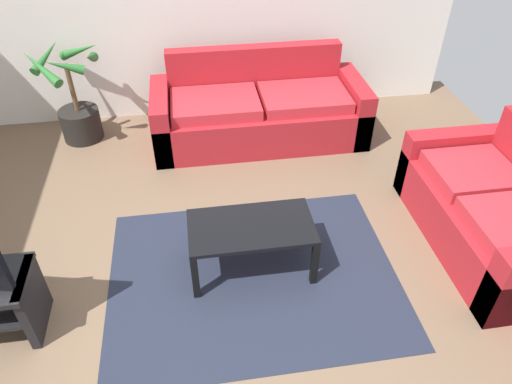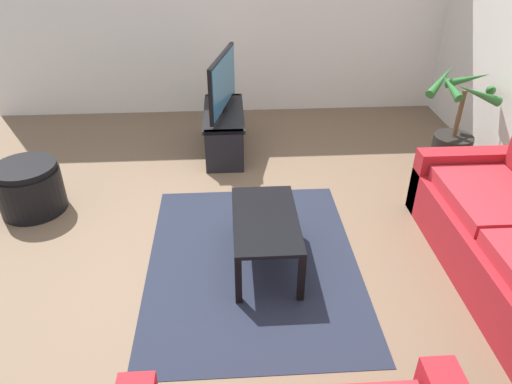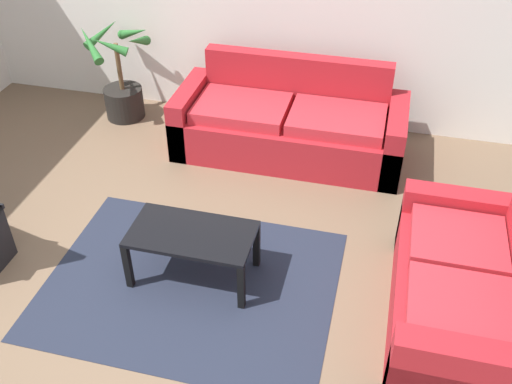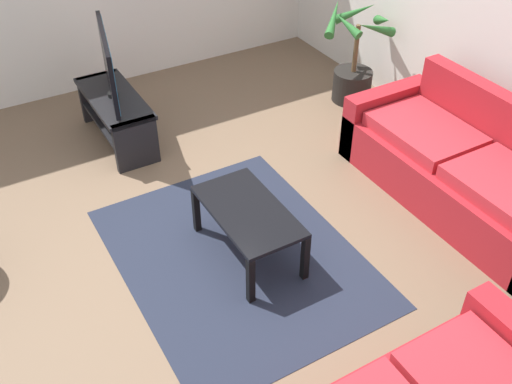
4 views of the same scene
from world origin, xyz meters
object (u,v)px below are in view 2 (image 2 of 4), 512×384
(tv_stand, at_px, (224,125))
(potted_palm, at_px, (455,133))
(tv, at_px, (223,82))
(ottoman, at_px, (30,188))
(coffee_table, at_px, (265,224))

(tv_stand, bearing_deg, potted_palm, 78.91)
(tv_stand, bearing_deg, tv, 76.74)
(tv_stand, bearing_deg, ottoman, -58.11)
(coffee_table, bearing_deg, potted_palm, 125.50)
(coffee_table, bearing_deg, tv_stand, -171.24)
(tv_stand, height_order, tv, tv)
(tv, height_order, ottoman, tv)
(tv_stand, relative_size, ottoman, 1.85)
(tv, distance_m, ottoman, 2.23)
(tv, bearing_deg, potted_palm, 78.91)
(potted_palm, xyz_separation_m, ottoman, (0.64, -4.31, -0.14))
(ottoman, bearing_deg, coffee_table, 66.96)
(tv_stand, xyz_separation_m, tv, (0.00, 0.00, 0.51))
(tv, xyz_separation_m, ottoman, (1.13, -1.82, -0.59))
(tv, bearing_deg, tv_stand, -103.26)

